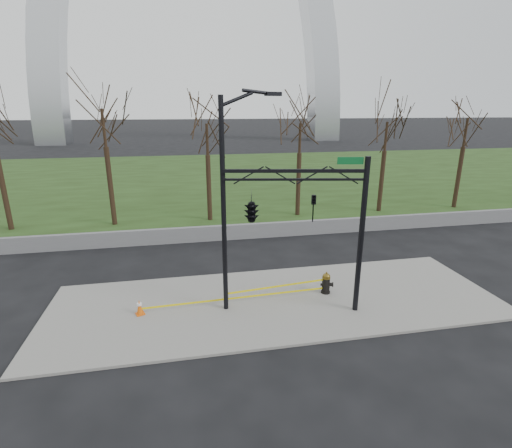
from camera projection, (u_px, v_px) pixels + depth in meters
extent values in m
plane|color=black|center=(277.00, 303.00, 15.33)|extent=(500.00, 500.00, 0.00)
cube|color=gray|center=(277.00, 301.00, 15.31)|extent=(18.00, 6.00, 0.10)
cube|color=#203212|center=(214.00, 176.00, 43.45)|extent=(120.00, 40.00, 0.06)
cube|color=#59595B|center=(245.00, 231.00, 22.69)|extent=(60.00, 0.30, 0.90)
cylinder|color=black|center=(325.00, 292.00, 15.93)|extent=(0.38, 0.38, 0.07)
cylinder|color=black|center=(326.00, 285.00, 15.84)|extent=(0.29, 0.29, 0.68)
cylinder|color=black|center=(332.00, 284.00, 15.79)|extent=(0.27, 0.24, 0.18)
cylinder|color=black|center=(322.00, 285.00, 15.86)|extent=(0.14, 0.14, 0.11)
cylinder|color=brown|center=(326.00, 278.00, 15.73)|extent=(0.34, 0.34, 0.07)
ellipsoid|color=brown|center=(326.00, 276.00, 15.71)|extent=(0.32, 0.32, 0.24)
cylinder|color=brown|center=(327.00, 273.00, 15.67)|extent=(0.07, 0.07, 0.09)
cube|color=#D9560B|center=(140.00, 314.00, 14.28)|extent=(0.40, 0.40, 0.03)
cone|color=#D9560B|center=(140.00, 307.00, 14.19)|extent=(0.24, 0.24, 0.57)
cylinder|color=white|center=(139.00, 304.00, 14.16)|extent=(0.18, 0.18, 0.09)
cylinder|color=black|center=(224.00, 212.00, 13.55)|extent=(0.18, 0.18, 8.00)
cylinder|color=black|center=(236.00, 100.00, 12.65)|extent=(1.24, 0.48, 0.56)
cylinder|color=black|center=(258.00, 92.00, 12.96)|extent=(1.19, 0.46, 0.22)
cube|color=black|center=(273.00, 94.00, 13.24)|extent=(0.64, 0.38, 0.14)
cylinder|color=black|center=(361.00, 239.00, 13.76)|extent=(0.20, 0.20, 6.00)
cube|color=black|center=(295.00, 171.00, 13.01)|extent=(4.94, 1.04, 0.12)
cube|color=black|center=(295.00, 179.00, 13.10)|extent=(4.93, 1.00, 0.08)
cube|color=#0C5926|center=(350.00, 161.00, 12.91)|extent=(0.89, 0.21, 0.25)
imported|color=black|center=(313.00, 209.00, 13.41)|extent=(0.20, 0.23, 1.00)
imported|color=black|center=(252.00, 209.00, 13.40)|extent=(0.98, 2.54, 1.00)
cube|color=yellow|center=(278.00, 286.00, 15.14)|extent=(4.28, 0.49, 0.08)
cube|color=yellow|center=(238.00, 298.00, 15.04)|extent=(7.53, 0.32, 0.08)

